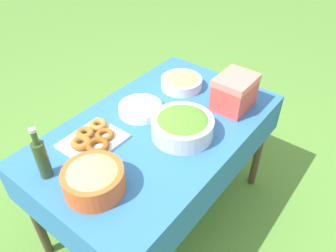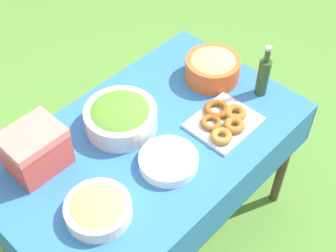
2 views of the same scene
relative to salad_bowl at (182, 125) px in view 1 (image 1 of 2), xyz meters
name	(u,v)px [view 1 (image 1 of 2)]	position (x,y,z in m)	size (l,w,h in m)	color
ground_plane	(160,213)	(0.03, -0.15, -0.84)	(14.00, 14.00, 0.00)	#568C38
picnic_table	(158,140)	(0.03, -0.15, -0.17)	(1.41, 0.86, 0.77)	#2D6BB2
salad_bowl	(182,125)	(0.00, 0.00, 0.00)	(0.32, 0.32, 0.12)	silver
pasta_bowl	(93,178)	(0.53, -0.08, 0.01)	(0.27, 0.27, 0.13)	#E05B28
donut_platter	(93,139)	(0.33, -0.33, -0.04)	(0.30, 0.27, 0.05)	silver
plate_stack	(140,109)	(-0.01, -0.30, -0.04)	(0.25, 0.25, 0.05)	white
olive_oil_bottle	(42,158)	(0.61, -0.32, 0.04)	(0.06, 0.06, 0.28)	#2D4723
bread_bowl	(182,82)	(-0.37, -0.28, -0.02)	(0.26, 0.26, 0.08)	silver
cooler_box	(235,92)	(-0.38, 0.09, 0.04)	(0.24, 0.19, 0.20)	#E04C42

